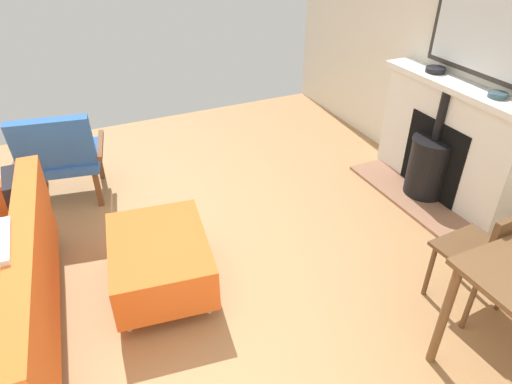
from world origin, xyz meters
name	(u,v)px	position (x,y,z in m)	size (l,w,h in m)	color
ground_plane	(125,286)	(0.00, 0.00, 0.00)	(5.95, 5.37, 0.01)	#A87A4C
wall_left	(494,39)	(-2.98, 0.00, 1.34)	(0.12, 5.37, 2.68)	silver
fireplace	(442,147)	(-2.76, -0.04, 0.46)	(0.59, 1.46, 1.01)	#93664C
mirror_over_mantel	(489,13)	(-2.89, -0.04, 1.53)	(0.04, 0.98, 0.91)	#2D2823
mantel_bowl_near	(436,69)	(-2.80, -0.33, 1.04)	(0.16, 0.16, 0.04)	black
mantel_bowl_far	(498,95)	(-2.80, 0.30, 1.04)	(0.14, 0.14, 0.04)	#334C56
ottoman	(160,259)	(-0.25, 0.11, 0.24)	(0.73, 0.89, 0.39)	#B2B2B7
armchair_accent	(60,154)	(0.22, -1.25, 0.47)	(0.76, 0.70, 0.86)	brown
dining_chair_near_fireplace	(490,252)	(-1.99, 1.14, 0.49)	(0.42, 0.42, 0.82)	brown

